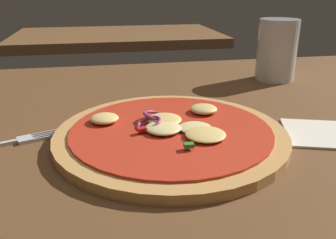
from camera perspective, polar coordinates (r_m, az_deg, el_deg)
dining_table at (r=0.45m, az=8.62°, el=-6.49°), size 1.41×0.99×0.04m
pizza at (r=0.46m, az=0.48°, el=-2.20°), size 0.30×0.30×0.03m
beer_glass at (r=0.77m, az=17.15°, el=10.29°), size 0.08×0.08×0.12m
napkin at (r=0.52m, az=24.35°, el=-2.13°), size 0.13×0.12×0.00m
background_table at (r=1.49m, az=-8.09°, el=13.06°), size 0.81×0.48×0.04m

